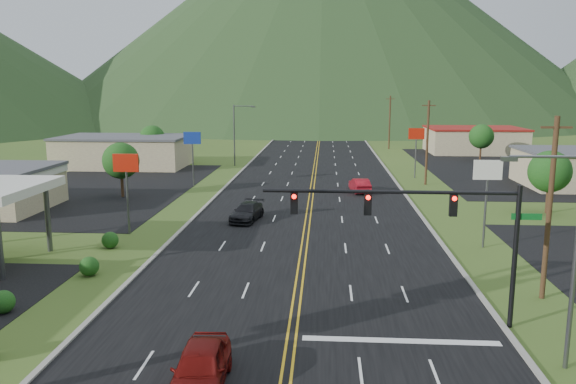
# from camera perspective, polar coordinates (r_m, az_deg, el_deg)

# --- Properties ---
(traffic_signal) EXTENTS (13.10, 0.43, 7.00)m
(traffic_signal) POSITION_cam_1_polar(r_m,az_deg,el_deg) (27.42, 14.31, -2.65)
(traffic_signal) COLOR black
(traffic_signal) RESTS_ON ground
(streetlight_east) EXTENTS (3.28, 0.25, 9.00)m
(streetlight_east) POSITION_cam_1_polar(r_m,az_deg,el_deg) (25.08, 26.60, -5.04)
(streetlight_east) COLOR #59595E
(streetlight_east) RESTS_ON ground
(streetlight_west) EXTENTS (3.28, 0.25, 9.00)m
(streetlight_west) POSITION_cam_1_polar(r_m,az_deg,el_deg) (83.53, -5.27, 6.20)
(streetlight_west) COLOR #59595E
(streetlight_west) RESTS_ON ground
(building_west_far) EXTENTS (18.40, 11.40, 4.50)m
(building_west_far) POSITION_cam_1_polar(r_m,az_deg,el_deg) (85.98, -16.28, 3.99)
(building_west_far) COLOR beige
(building_west_far) RESTS_ON ground
(building_east_far) EXTENTS (16.40, 12.40, 4.50)m
(building_east_far) POSITION_cam_1_polar(r_m,az_deg,el_deg) (106.05, 18.37, 5.04)
(building_east_far) COLOR beige
(building_east_far) RESTS_ON ground
(pole_sign_west_a) EXTENTS (2.00, 0.18, 6.40)m
(pole_sign_west_a) POSITION_cam_1_polar(r_m,az_deg,el_deg) (45.44, -16.11, 2.05)
(pole_sign_west_a) COLOR #59595E
(pole_sign_west_a) RESTS_ON ground
(pole_sign_west_b) EXTENTS (2.00, 0.18, 6.40)m
(pole_sign_west_b) POSITION_cam_1_polar(r_m,az_deg,el_deg) (66.40, -9.70, 4.87)
(pole_sign_west_b) COLOR #59595E
(pole_sign_west_b) RESTS_ON ground
(pole_sign_east_a) EXTENTS (2.00, 0.18, 6.40)m
(pole_sign_east_a) POSITION_cam_1_polar(r_m,az_deg,el_deg) (42.37, 19.59, 1.26)
(pole_sign_east_a) COLOR #59595E
(pole_sign_east_a) RESTS_ON ground
(pole_sign_east_b) EXTENTS (2.00, 0.18, 6.40)m
(pole_sign_east_b) POSITION_cam_1_polar(r_m,az_deg,el_deg) (73.45, 12.90, 5.29)
(pole_sign_east_b) COLOR #59595E
(pole_sign_east_b) RESTS_ON ground
(tree_west_a) EXTENTS (3.84, 3.84, 5.82)m
(tree_west_a) POSITION_cam_1_polar(r_m,az_deg,el_deg) (61.61, -16.62, 3.07)
(tree_west_a) COLOR #382314
(tree_west_a) RESTS_ON ground
(tree_west_b) EXTENTS (3.84, 3.84, 5.82)m
(tree_west_b) POSITION_cam_1_polar(r_m,az_deg,el_deg) (88.63, -13.62, 5.36)
(tree_west_b) COLOR #382314
(tree_west_b) RESTS_ON ground
(tree_east_a) EXTENTS (3.84, 3.84, 5.82)m
(tree_east_a) POSITION_cam_1_polar(r_m,az_deg,el_deg) (56.66, 25.05, 1.89)
(tree_east_a) COLOR #382314
(tree_east_a) RESTS_ON ground
(tree_east_b) EXTENTS (3.84, 3.84, 5.82)m
(tree_east_b) POSITION_cam_1_polar(r_m,az_deg,el_deg) (93.84, 19.05, 5.35)
(tree_east_b) COLOR #382314
(tree_east_b) RESTS_ON ground
(utility_pole_a) EXTENTS (1.60, 0.28, 10.00)m
(utility_pole_a) POSITION_cam_1_polar(r_m,az_deg,el_deg) (33.17, 25.04, -1.42)
(utility_pole_a) COLOR #382314
(utility_pole_a) RESTS_ON ground
(utility_pole_b) EXTENTS (1.60, 0.28, 10.00)m
(utility_pole_b) POSITION_cam_1_polar(r_m,az_deg,el_deg) (68.62, 13.96, 4.96)
(utility_pole_b) COLOR #382314
(utility_pole_b) RESTS_ON ground
(utility_pole_c) EXTENTS (1.60, 0.28, 10.00)m
(utility_pole_c) POSITION_cam_1_polar(r_m,az_deg,el_deg) (108.12, 10.28, 7.03)
(utility_pole_c) COLOR #382314
(utility_pole_c) RESTS_ON ground
(utility_pole_d) EXTENTS (1.60, 0.28, 10.00)m
(utility_pole_d) POSITION_cam_1_polar(r_m,az_deg,el_deg) (147.89, 8.57, 7.98)
(utility_pole_d) COLOR #382314
(utility_pole_d) RESTS_ON ground
(mountain_n) EXTENTS (220.00, 220.00, 85.00)m
(mountain_n) POSITION_cam_1_polar(r_m,az_deg,el_deg) (234.33, 3.61, 18.14)
(mountain_n) COLOR #183518
(mountain_n) RESTS_ON ground
(car_red_near) EXTENTS (2.24, 5.12, 1.71)m
(car_red_near) POSITION_cam_1_polar(r_m,az_deg,el_deg) (22.72, -8.89, -17.33)
(car_red_near) COLOR #670E0B
(car_red_near) RESTS_ON ground
(car_dark_mid) EXTENTS (2.83, 5.36, 1.48)m
(car_dark_mid) POSITION_cam_1_polar(r_m,az_deg,el_deg) (49.06, -4.19, -2.08)
(car_dark_mid) COLOR black
(car_dark_mid) RESTS_ON ground
(car_red_far) EXTENTS (2.34, 4.92, 1.56)m
(car_red_far) POSITION_cam_1_polar(r_m,az_deg,el_deg) (62.64, 7.31, 0.66)
(car_red_far) COLOR maroon
(car_red_far) RESTS_ON ground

